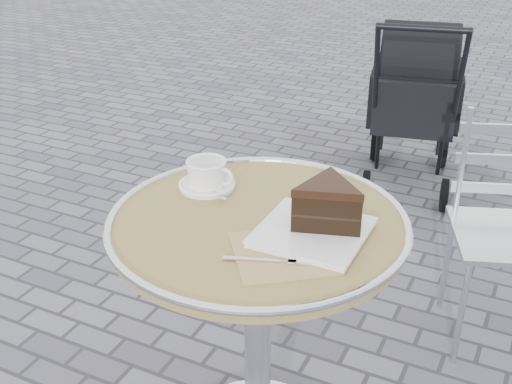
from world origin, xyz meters
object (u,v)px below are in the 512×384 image
at_px(cafe_table, 258,278).
at_px(bistro_chair, 508,202).
at_px(cake_plate_set, 323,211).
at_px(baby_stroller, 414,104).
at_px(cappuccino_set, 207,176).

bearing_deg(cafe_table, bistro_chair, 59.62).
xyz_separation_m(cake_plate_set, baby_stroller, (-0.22, 1.92, -0.38)).
bearing_deg(cake_plate_set, bistro_chair, 67.91).
distance_m(cafe_table, cappuccino_set, 0.29).
bearing_deg(baby_stroller, cappuccino_set, -105.94).
distance_m(cappuccino_set, cake_plate_set, 0.36).
height_order(cake_plate_set, bistro_chair, cake_plate_set).
xyz_separation_m(bistro_chair, baby_stroller, (-0.56, 1.07, -0.08)).
bearing_deg(bistro_chair, cake_plate_set, -131.79).
xyz_separation_m(cafe_table, cappuccino_set, (-0.19, 0.10, 0.20)).
bearing_deg(cake_plate_set, baby_stroller, 96.43).
bearing_deg(bistro_chair, cafe_table, -140.15).
height_order(bistro_chair, baby_stroller, baby_stroller).
height_order(cake_plate_set, baby_stroller, baby_stroller).
bearing_deg(baby_stroller, bistro_chair, -74.08).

